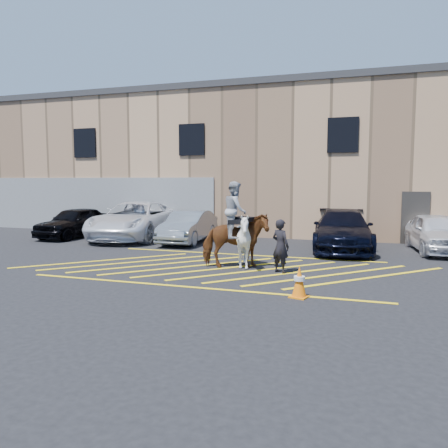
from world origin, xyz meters
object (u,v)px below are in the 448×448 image
(handler, at_px, (280,246))
(mounted_bay, at_px, (235,233))
(car_blue_suv, at_px, (342,230))
(traffic_cone, at_px, (299,282))
(car_black_suv, at_px, (75,222))
(car_white_pickup, at_px, (135,220))
(saddled_white, at_px, (244,240))
(car_silver_sedan, at_px, (188,227))
(car_white_suv, at_px, (437,233))

(handler, height_order, mounted_bay, mounted_bay)
(car_blue_suv, relative_size, traffic_cone, 7.23)
(car_black_suv, bearing_deg, traffic_cone, -27.89)
(car_black_suv, height_order, handler, handler)
(car_white_pickup, bearing_deg, car_blue_suv, -9.17)
(car_black_suv, distance_m, saddled_white, 10.51)
(car_black_suv, bearing_deg, car_blue_suv, 4.99)
(car_white_pickup, height_order, handler, car_white_pickup)
(car_blue_suv, distance_m, handler, 5.18)
(car_white_pickup, xyz_separation_m, traffic_cone, (8.66, -7.94, -0.47))
(car_silver_sedan, relative_size, mounted_bay, 1.56)
(car_blue_suv, bearing_deg, car_white_suv, 4.09)
(car_silver_sedan, xyz_separation_m, mounted_bay, (3.49, -4.69, 0.38))
(car_blue_suv, distance_m, car_white_suv, 3.41)
(car_white_suv, height_order, saddled_white, saddled_white)
(car_black_suv, relative_size, car_white_suv, 0.98)
(handler, xyz_separation_m, saddled_white, (-1.21, 0.39, 0.07))
(handler, height_order, traffic_cone, handler)
(car_silver_sedan, bearing_deg, mounted_bay, -56.09)
(car_white_pickup, distance_m, mounted_bay, 8.16)
(car_silver_sedan, xyz_separation_m, car_blue_suv, (6.39, 0.02, 0.09))
(car_blue_suv, bearing_deg, car_white_pickup, 172.65)
(car_silver_sedan, distance_m, saddled_white, 5.88)
(car_blue_suv, height_order, mounted_bay, mounted_bay)
(mounted_bay, xyz_separation_m, saddled_white, (0.23, 0.13, -0.22))
(saddled_white, bearing_deg, handler, -18.03)
(car_white_suv, relative_size, traffic_cone, 5.82)
(handler, distance_m, saddled_white, 1.27)
(car_black_suv, distance_m, car_white_suv, 15.54)
(mounted_bay, distance_m, saddled_white, 0.34)
(handler, bearing_deg, traffic_cone, 138.40)
(car_white_pickup, distance_m, traffic_cone, 11.76)
(car_white_pickup, distance_m, saddled_white, 8.26)
(saddled_white, bearing_deg, mounted_bay, -150.09)
(handler, relative_size, saddled_white, 0.80)
(car_blue_suv, xyz_separation_m, saddled_white, (-2.68, -4.57, 0.08))
(car_silver_sedan, distance_m, car_blue_suv, 6.39)
(mounted_bay, bearing_deg, saddled_white, 29.91)
(car_blue_suv, bearing_deg, saddled_white, -124.88)
(car_black_suv, bearing_deg, mounted_bay, -21.98)
(car_black_suv, distance_m, mounted_bay, 10.36)
(saddled_white, bearing_deg, car_black_suv, 154.38)
(handler, relative_size, traffic_cone, 2.13)
(car_white_suv, xyz_separation_m, handler, (-4.85, -5.48, 0.05))
(car_blue_suv, xyz_separation_m, handler, (-1.47, -4.97, 0.01))
(car_black_suv, bearing_deg, saddled_white, -20.78)
(car_white_suv, xyz_separation_m, traffic_cone, (-3.94, -7.99, -0.36))
(car_blue_suv, relative_size, mounted_bay, 2.01)
(car_blue_suv, relative_size, car_white_suv, 1.24)
(car_black_suv, height_order, saddled_white, saddled_white)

